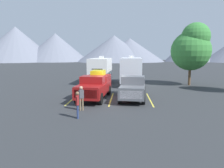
% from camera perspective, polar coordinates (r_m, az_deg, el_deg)
% --- Properties ---
extents(ground_plane, '(240.00, 240.00, 0.00)m').
position_cam_1_polar(ground_plane, '(18.32, -0.31, -4.38)').
color(ground_plane, '#2D3033').
extents(pickup_truck_a, '(2.59, 6.04, 2.60)m').
position_cam_1_polar(pickup_truck_a, '(18.91, -4.58, -0.30)').
color(pickup_truck_a, maroon).
rests_on(pickup_truck_a, ground).
extents(pickup_truck_b, '(2.53, 5.75, 2.10)m').
position_cam_1_polar(pickup_truck_b, '(18.82, 5.70, -0.72)').
color(pickup_truck_b, '#595B60').
rests_on(pickup_truck_b, ground).
extents(lot_stripe_a, '(0.12, 5.50, 0.01)m').
position_cam_1_polar(lot_stripe_a, '(19.31, -10.32, -3.84)').
color(lot_stripe_a, gold).
rests_on(lot_stripe_a, ground).
extents(lot_stripe_b, '(0.12, 5.50, 0.01)m').
position_cam_1_polar(lot_stripe_b, '(18.78, -0.20, -4.05)').
color(lot_stripe_b, gold).
rests_on(lot_stripe_b, ground).
extents(lot_stripe_c, '(0.12, 5.50, 0.01)m').
position_cam_1_polar(lot_stripe_c, '(18.86, 10.16, -4.13)').
color(lot_stripe_c, gold).
rests_on(lot_stripe_c, ground).
extents(camper_trailer_a, '(2.67, 7.55, 3.66)m').
position_cam_1_polar(camper_trailer_a, '(28.63, -3.09, 4.06)').
color(camper_trailer_a, white).
rests_on(camper_trailer_a, ground).
extents(camper_trailer_b, '(2.76, 8.29, 3.75)m').
position_cam_1_polar(camper_trailer_b, '(27.49, 5.17, 3.97)').
color(camper_trailer_b, silver).
rests_on(camper_trailer_b, ground).
extents(person_a, '(0.37, 0.28, 1.74)m').
position_cam_1_polar(person_a, '(15.00, -8.31, -3.36)').
color(person_a, '#726047').
rests_on(person_a, ground).
extents(person_b, '(0.24, 0.37, 1.69)m').
position_cam_1_polar(person_b, '(13.24, -9.30, -5.08)').
color(person_b, navy).
rests_on(person_b, ground).
extents(tree_a, '(4.89, 4.89, 7.75)m').
position_cam_1_polar(tree_a, '(28.36, 20.78, 9.22)').
color(tree_a, brown).
rests_on(tree_a, ground).
extents(mountain_ridge, '(144.81, 42.15, 17.61)m').
position_cam_1_polar(mountain_ridge, '(108.93, -4.45, 9.84)').
color(mountain_ridge, slate).
rests_on(mountain_ridge, ground).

